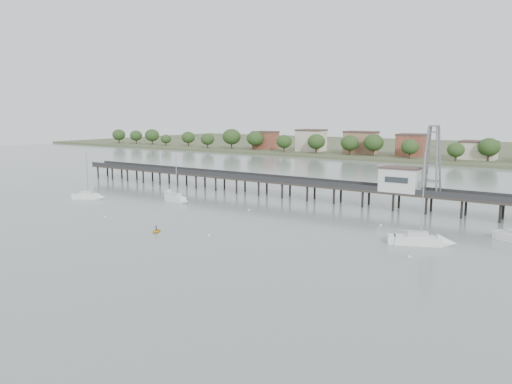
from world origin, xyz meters
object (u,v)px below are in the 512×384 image
sailboat_d (428,241)px  sailboat_a (91,196)px  lattice_tower (432,160)px  white_tender (169,193)px  yellow_dinghy (156,232)px  sailboat_b (179,199)px  pier (298,183)px

sailboat_d → sailboat_a: size_ratio=1.31×
lattice_tower → white_tender: bearing=-167.8°
sailboat_a → yellow_dinghy: (37.87, -15.41, -0.65)m
lattice_tower → sailboat_b: size_ratio=1.33×
pier → sailboat_b: sailboat_b is taller
sailboat_d → yellow_dinghy: bearing=-178.2°
pier → sailboat_d: sailboat_d is taller
sailboat_d → sailboat_b: size_ratio=1.35×
pier → yellow_dinghy: (-3.67, -44.30, -3.79)m
lattice_tower → sailboat_a: 79.25m
yellow_dinghy → lattice_tower: bearing=28.2°
lattice_tower → sailboat_a: bearing=-158.4°
pier → sailboat_a: bearing=-145.2°
lattice_tower → yellow_dinghy: lattice_tower is taller
lattice_tower → sailboat_a: size_ratio=1.29×
sailboat_b → yellow_dinghy: size_ratio=4.77×
pier → white_tender: size_ratio=38.08×
white_tender → lattice_tower: bearing=33.4°
pier → yellow_dinghy: size_ratio=61.68×
sailboat_d → sailboat_a: bearing=160.4°
white_tender → sailboat_a: bearing=-104.3°
lattice_tower → white_tender: (-61.90, -13.34, -10.66)m
lattice_tower → sailboat_a: (-73.05, -28.90, -10.45)m
pier → sailboat_b: 29.13m
sailboat_a → sailboat_b: bearing=-8.1°
sailboat_d → lattice_tower: bearing=83.3°
yellow_dinghy → sailboat_d: bearing=0.0°
lattice_tower → yellow_dinghy: (-35.17, -44.30, -11.10)m
pier → sailboat_d: 46.57m
pier → sailboat_b: bearing=-136.3°
sailboat_d → white_tender: bearing=147.9°
sailboat_a → white_tender: 19.13m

